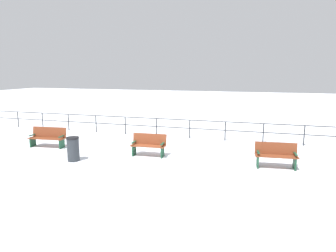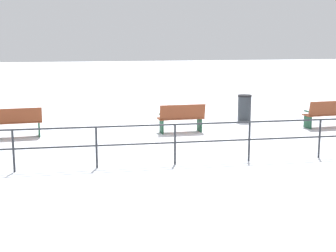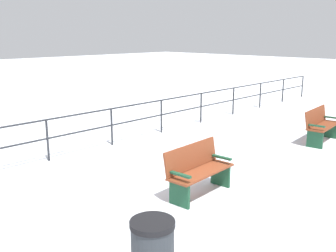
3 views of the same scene
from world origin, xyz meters
name	(u,v)px [view 3 (image 3 of 3)]	position (x,y,z in m)	size (l,w,h in m)	color
ground_plane	(206,197)	(0.00, 0.00, 0.00)	(80.00, 80.00, 0.00)	white
bench_third	(198,170)	(-0.19, 0.00, 0.46)	(0.58, 1.44, 0.90)	brown
bench_fourth	(321,125)	(-0.06, 4.90, 0.47)	(0.63, 1.50, 0.90)	brown
waterfront_railing	(81,126)	(-3.83, 0.00, 0.66)	(0.05, 23.59, 0.97)	#26282D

